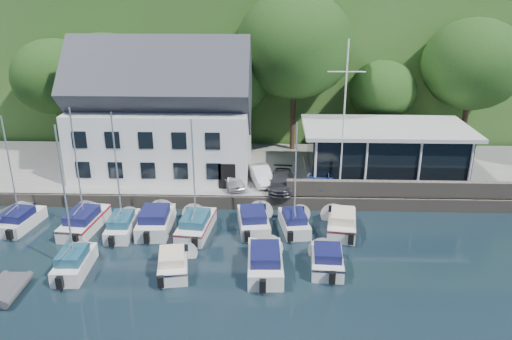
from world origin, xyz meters
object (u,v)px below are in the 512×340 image
object	(u,v)px
boat_r1_1	(77,167)
car_silver	(233,179)
boat_r1_7	(342,221)
boat_r2_1	(66,202)
car_blue	(321,177)
car_white	(261,175)
boat_r1_6	(296,172)
boat_r1_2	(117,175)
boat_r2_4	(327,258)
flagpole	(344,118)
harbor_building	(163,119)
boat_r2_3	(265,259)
boat_r1_3	(156,219)
club_pavilion	(384,150)
boat_r1_0	(11,171)
dinghy_1	(5,288)
boat_r2_2	(173,261)
car_dgrey	(281,181)
boat_r1_5	(253,218)
boat_r1_4	(194,173)

from	to	relation	value
boat_r1_1	car_silver	bearing A→B (deg)	36.30
boat_r1_7	boat_r2_1	size ratio (longest dim) A/B	0.64
car_blue	boat_r2_1	size ratio (longest dim) A/B	0.45
car_white	boat_r1_7	size ratio (longest dim) A/B	0.70
boat_r2_1	boat_r1_6	bearing A→B (deg)	22.29
car_silver	boat_r1_6	size ratio (longest dim) A/B	0.41
boat_r1_2	boat_r2_4	size ratio (longest dim) A/B	1.70
car_silver	flagpole	distance (m)	9.59
car_silver	boat_r2_1	world-z (taller)	boat_r2_1
boat_r1_1	boat_r2_1	distance (m)	5.41
car_silver	boat_r2_1	size ratio (longest dim) A/B	0.39
harbor_building	boat_r2_3	distance (m)	16.97
boat_r1_3	boat_r1_7	world-z (taller)	boat_r1_3
club_pavilion	boat_r1_0	distance (m)	27.67
boat_r1_6	dinghy_1	xyz separation A→B (m)	(-15.84, -8.13, -3.81)
club_pavilion	flagpole	distance (m)	6.32
boat_r2_3	boat_r1_0	bearing A→B (deg)	161.51
harbor_building	boat_r1_7	distance (m)	16.89
boat_r1_0	boat_r1_3	world-z (taller)	boat_r1_0
harbor_building	boat_r2_3	world-z (taller)	harbor_building
car_silver	boat_r2_2	world-z (taller)	car_silver
harbor_building	car_white	distance (m)	9.24
boat_r1_1	boat_r1_3	size ratio (longest dim) A/B	1.50
club_pavilion	boat_r1_0	xyz separation A→B (m)	(-26.33, -8.44, 1.07)
car_dgrey	car_blue	distance (m)	3.20
boat_r1_7	boat_r1_0	bearing A→B (deg)	-171.51
flagpole	boat_r2_2	distance (m)	16.03
club_pavilion	car_white	bearing A→B (deg)	-167.92
boat_r1_5	boat_r1_3	bearing A→B (deg)	175.16
car_blue	boat_r2_1	world-z (taller)	boat_r2_1
dinghy_1	boat_r1_5	bearing A→B (deg)	30.88
boat_r1_0	boat_r1_7	bearing A→B (deg)	8.35
flagpole	boat_r2_3	distance (m)	12.79
car_white	boat_r1_1	xyz separation A→B (m)	(-11.83, -6.48, 2.90)
harbor_building	car_white	bearing A→B (deg)	-18.11
boat_r1_3	boat_r2_2	size ratio (longest dim) A/B	1.20
harbor_building	club_pavilion	distance (m)	18.15
car_white	boat_r1_0	distance (m)	17.72
flagpole	boat_r1_4	size ratio (longest dim) A/B	1.30
boat_r1_0	boat_r2_3	bearing A→B (deg)	-8.36
boat_r1_2	dinghy_1	world-z (taller)	boat_r1_2
club_pavilion	boat_r2_3	xyz separation A→B (m)	(-9.44, -13.42, -2.28)
boat_r2_2	car_blue	bearing A→B (deg)	39.77
boat_r1_6	boat_r2_4	world-z (taller)	boat_r1_6
boat_r1_6	boat_r1_7	world-z (taller)	boat_r1_6
boat_r1_7	boat_r2_2	distance (m)	11.71
boat_r2_2	boat_r1_2	bearing A→B (deg)	122.92
boat_r1_6	dinghy_1	distance (m)	18.21
boat_r1_4	boat_r2_4	xyz separation A→B (m)	(8.33, -4.29, -3.59)
boat_r1_4	boat_r1_6	distance (m)	6.64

